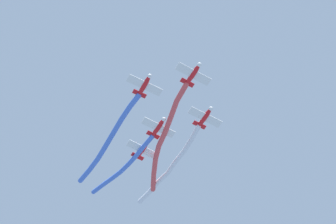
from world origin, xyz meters
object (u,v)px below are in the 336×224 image
Objects in this scene: airplane_trail at (143,149)px; airplane_lead at (193,74)px; airplane_right_wing at (144,85)px; airplane_slot at (158,127)px; airplane_left_wing at (205,117)px.

airplane_lead is at bearing -1.69° from airplane_trail.
airplane_right_wing is 8.47m from airplane_slot.
airplane_slot reaches higher than airplane_left_wing.
airplane_lead reaches higher than airplane_left_wing.
airplane_slot is (-8.29, 1.65, 0.20)m from airplane_left_wing.
airplane_right_wing is 1.02× the size of airplane_trail.
airplane_slot is (1.65, 8.29, -0.50)m from airplane_right_wing.
airplane_trail reaches higher than airplane_left_wing.
airplane_right_wing is at bearing -89.60° from airplane_left_wing.
airplane_right_wing is at bearing -28.27° from airplane_trail.
airplane_left_wing is 13.39m from airplane_trail.
airplane_right_wing is 13.37m from airplane_trail.
airplane_trail reaches higher than airplane_lead.
airplane_lead reaches higher than airplane_slot.
airplane_trail is at bearing 179.59° from airplane_lead.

